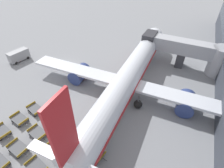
{
  "coord_description": "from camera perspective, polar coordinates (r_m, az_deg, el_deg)",
  "views": [
    {
      "loc": [
        23.24,
        -25.41,
        20.71
      ],
      "look_at": [
        13.24,
        -3.98,
        1.83
      ],
      "focal_mm": 28.0,
      "sensor_mm": 36.0,
      "label": 1
    }
  ],
  "objects": [
    {
      "name": "ground_plane",
      "position": [
        40.18,
        -14.96,
        6.16
      ],
      "size": [
        500.0,
        500.0,
        0.0
      ],
      "primitive_type": "plane",
      "color": "gray"
    },
    {
      "name": "baggage_dolly_row_mid_a_col_b",
      "position": [
        26.5,
        -28.32,
        -17.98
      ],
      "size": [
        3.29,
        2.0,
        0.92
      ],
      "color": "#515459",
      "rests_on": "ground_plane"
    },
    {
      "name": "service_van",
      "position": [
        44.94,
        -28.16,
        8.24
      ],
      "size": [
        2.83,
        4.67,
        2.38
      ],
      "color": "gray",
      "rests_on": "ground_plane"
    },
    {
      "name": "jet_bridge",
      "position": [
        39.43,
        24.9,
        9.38
      ],
      "size": [
        17.79,
        4.56,
        6.1
      ],
      "color": "#A8AAB2",
      "rests_on": "ground_plane"
    },
    {
      "name": "baggage_dolly_row_mid_b_col_a",
      "position": [
        29.78,
        -27.96,
        -10.1
      ],
      "size": [
        3.3,
        2.06,
        0.92
      ],
      "color": "#515459",
      "rests_on": "ground_plane"
    },
    {
      "name": "baggage_dolly_row_far_col_b",
      "position": [
        27.65,
        -19.03,
        -11.34
      ],
      "size": [
        3.3,
        2.1,
        0.92
      ],
      "color": "#515459",
      "rests_on": "ground_plane"
    },
    {
      "name": "baggage_dolly_row_mid_b_col_b",
      "position": [
        26.94,
        -23.13,
        -14.51
      ],
      "size": [
        3.3,
        2.14,
        0.92
      ],
      "color": "#515459",
      "rests_on": "ground_plane"
    },
    {
      "name": "baggage_dolly_row_far_col_d",
      "position": [
        23.45,
        -5.74,
        -21.4
      ],
      "size": [
        3.29,
        2.0,
        0.92
      ],
      "color": "#515459",
      "rests_on": "ground_plane"
    },
    {
      "name": "baggage_dolly_row_mid_a_col_a",
      "position": [
        29.35,
        -32.29,
        -12.98
      ],
      "size": [
        3.31,
        2.21,
        0.92
      ],
      "color": "#515459",
      "rests_on": "ground_plane"
    },
    {
      "name": "baggage_dolly_row_far_col_a",
      "position": [
        30.28,
        -23.75,
        -7.52
      ],
      "size": [
        3.31,
        2.2,
        0.92
      ],
      "color": "#515459",
      "rests_on": "ground_plane"
    },
    {
      "name": "baggage_dolly_row_mid_a_col_c",
      "position": [
        24.14,
        -23.38,
        -23.69
      ],
      "size": [
        3.3,
        2.17,
        0.92
      ],
      "color": "#515459",
      "rests_on": "ground_plane"
    },
    {
      "name": "stand_guidance_stripe",
      "position": [
        26.53,
        -3.17,
        -12.8
      ],
      "size": [
        0.88,
        36.22,
        0.01
      ],
      "color": "yellow",
      "rests_on": "ground_plane"
    },
    {
      "name": "baggage_dolly_row_mid_b_col_c",
      "position": [
        24.66,
        -17.79,
        -19.47
      ],
      "size": [
        3.31,
        2.21,
        0.92
      ],
      "color": "#515459",
      "rests_on": "ground_plane"
    },
    {
      "name": "airplane",
      "position": [
        29.64,
        5.45,
        2.17
      ],
      "size": [
        37.03,
        39.84,
        12.65
      ],
      "color": "silver",
      "rests_on": "ground_plane"
    },
    {
      "name": "baggage_dolly_row_far_col_c",
      "position": [
        25.28,
        -13.07,
        -16.1
      ],
      "size": [
        3.3,
        2.06,
        0.92
      ],
      "color": "#515459",
      "rests_on": "ground_plane"
    }
  ]
}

